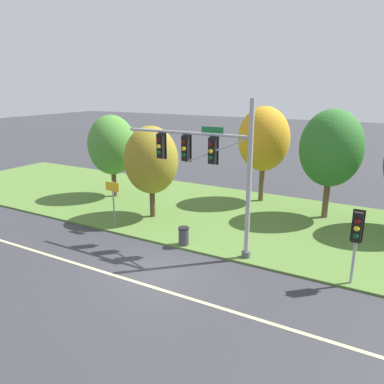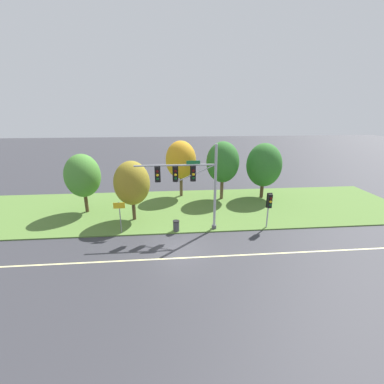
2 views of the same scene
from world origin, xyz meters
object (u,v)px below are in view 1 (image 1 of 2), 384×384
(route_sign_post, at_px, (113,197))
(pedestrian_signal_near_kerb, at_px, (357,232))
(tree_mid_verge, at_px, (331,148))
(trash_bin, at_px, (184,236))
(traffic_signal_mast, at_px, (209,162))
(tree_nearest_road, at_px, (112,145))
(tree_left_of_mast, at_px, (151,160))
(tree_behind_signpost, at_px, (264,139))

(route_sign_post, bearing_deg, pedestrian_signal_near_kerb, -0.99)
(tree_mid_verge, bearing_deg, trash_bin, -124.99)
(trash_bin, bearing_deg, tree_mid_verge, 55.01)
(traffic_signal_mast, xyz_separation_m, route_sign_post, (-5.89, -0.09, -2.55))
(tree_nearest_road, relative_size, tree_left_of_mast, 1.05)
(tree_behind_signpost, relative_size, tree_mid_verge, 0.99)
(pedestrian_signal_near_kerb, height_order, route_sign_post, pedestrian_signal_near_kerb)
(tree_behind_signpost, bearing_deg, pedestrian_signal_near_kerb, -53.00)
(tree_mid_verge, height_order, trash_bin, tree_mid_verge)
(traffic_signal_mast, height_order, tree_behind_signpost, traffic_signal_mast)
(route_sign_post, relative_size, tree_left_of_mast, 0.49)
(traffic_signal_mast, xyz_separation_m, tree_mid_verge, (4.17, 7.62, -0.14))
(route_sign_post, relative_size, tree_behind_signpost, 0.42)
(route_sign_post, distance_m, tree_behind_signpost, 10.94)
(route_sign_post, xyz_separation_m, tree_mid_verge, (10.07, 7.72, 2.41))
(route_sign_post, bearing_deg, tree_left_of_mast, 74.42)
(pedestrian_signal_near_kerb, distance_m, tree_nearest_road, 17.61)
(tree_left_of_mast, bearing_deg, route_sign_post, -105.58)
(route_sign_post, bearing_deg, tree_behind_signpost, 59.05)
(route_sign_post, distance_m, tree_mid_verge, 12.91)
(tree_left_of_mast, distance_m, trash_bin, 5.65)
(traffic_signal_mast, distance_m, route_sign_post, 6.42)
(pedestrian_signal_near_kerb, relative_size, tree_behind_signpost, 0.49)
(tree_left_of_mast, bearing_deg, trash_bin, -35.78)
(tree_nearest_road, bearing_deg, tree_behind_signpost, 23.26)
(pedestrian_signal_near_kerb, relative_size, tree_mid_verge, 0.49)
(route_sign_post, bearing_deg, traffic_signal_mast, 0.90)
(tree_behind_signpost, bearing_deg, tree_mid_verge, -17.31)
(tree_nearest_road, distance_m, tree_left_of_mast, 5.48)
(traffic_signal_mast, distance_m, tree_nearest_road, 11.26)
(traffic_signal_mast, height_order, tree_mid_verge, traffic_signal_mast)
(pedestrian_signal_near_kerb, bearing_deg, tree_mid_verge, 107.29)
(tree_behind_signpost, bearing_deg, tree_nearest_road, -156.74)
(pedestrian_signal_near_kerb, distance_m, tree_behind_signpost, 11.89)
(tree_behind_signpost, xyz_separation_m, tree_mid_verge, (4.58, -1.43, -0.06))
(tree_nearest_road, height_order, tree_left_of_mast, tree_nearest_road)
(tree_mid_verge, distance_m, trash_bin, 10.25)
(traffic_signal_mast, relative_size, tree_left_of_mast, 1.31)
(pedestrian_signal_near_kerb, distance_m, tree_left_of_mast, 12.20)
(traffic_signal_mast, bearing_deg, tree_mid_verge, 61.31)
(traffic_signal_mast, bearing_deg, tree_nearest_road, 154.29)
(tree_left_of_mast, height_order, tree_mid_verge, tree_mid_verge)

